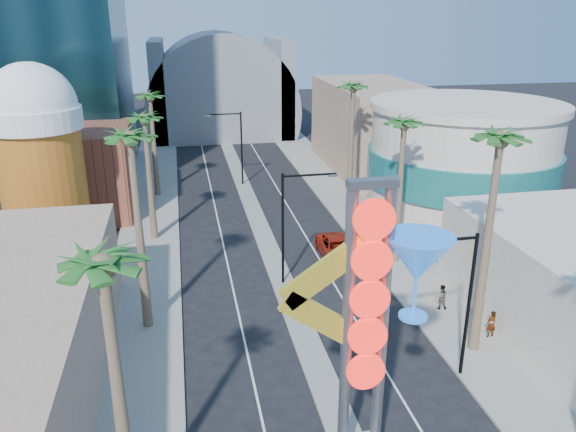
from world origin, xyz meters
The scene contains 22 objects.
sidewalk_west centered at (-9.50, 35.00, 0.07)m, with size 5.00×100.00×0.15m, color gray.
sidewalk_east centered at (9.50, 35.00, 0.07)m, with size 5.00×100.00×0.15m, color gray.
median centered at (0.00, 38.00, 0.07)m, with size 1.60×84.00×0.15m, color gray.
brick_filler_west centered at (-16.00, 38.00, 4.00)m, with size 10.00×10.00×8.00m, color brown.
filler_east centered at (16.00, 48.00, 5.00)m, with size 10.00×20.00×10.00m, color #9B7B64.
beer_mug centered at (-17.00, 30.00, 7.84)m, with size 7.00×7.00×14.50m.
turquoise_building centered at (18.00, 30.00, 5.25)m, with size 16.60×16.60×10.60m.
canopy centered at (0.00, 72.00, 4.31)m, with size 22.00×16.00×22.00m.
neon_sign centered at (0.82, 2.96, 7.31)m, with size 6.53×2.60×12.55m.
streetlight_0 centered at (0.55, 20.00, 4.88)m, with size 3.79×0.25×8.00m.
streetlight_1 centered at (-0.55, 44.00, 4.88)m, with size 3.79×0.25×8.00m.
streetlight_2 centered at (6.72, 8.00, 4.83)m, with size 3.45×0.25×8.00m.
palm_0 centered at (-9.00, 2.00, 9.93)m, with size 2.40×2.40×11.70m.
palm_1 centered at (-9.00, 16.00, 10.82)m, with size 2.40×2.40×12.70m.
palm_2 centered at (-9.00, 30.00, 9.48)m, with size 2.40×2.40×11.20m.
palm_3 centered at (-9.00, 42.00, 9.48)m, with size 2.40×2.40×11.20m.
palm_5 centered at (9.00, 10.00, 11.27)m, with size 2.40×2.40×13.20m.
palm_6 centered at (9.00, 22.00, 9.93)m, with size 2.40×2.40×11.70m.
palm_7 centered at (9.00, 34.00, 10.82)m, with size 2.40×2.40×12.70m.
red_pickup centered at (4.93, 23.47, 0.79)m, with size 2.61×5.67×1.58m, color #B3200D.
pedestrian_a centered at (10.53, 10.89, 0.98)m, with size 0.60×0.40×1.66m, color gray.
pedestrian_b centered at (9.14, 14.49, 0.97)m, with size 0.80×0.62×1.64m, color gray.
Camera 1 is at (-6.37, -14.50, 17.97)m, focal length 35.00 mm.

